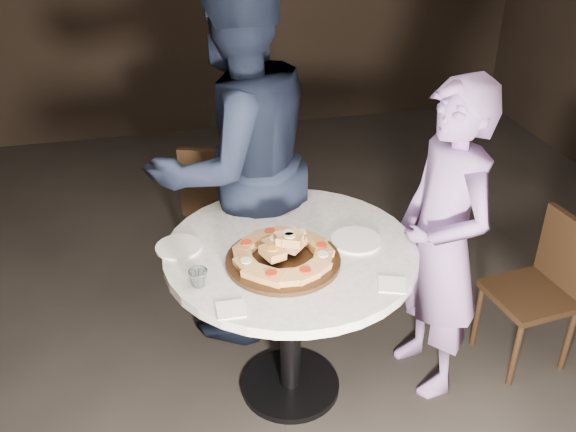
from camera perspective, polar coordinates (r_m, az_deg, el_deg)
The scene contains 13 objects.
floor at distance 3.21m, azimuth -0.61°, elevation -16.28°, with size 7.00×7.00×0.00m, color black.
table at distance 2.85m, azimuth 0.23°, elevation -5.42°, with size 1.34×1.34×0.82m.
serving_board at distance 2.66m, azimuth -0.44°, elevation -3.98°, with size 0.48×0.48×0.02m, color black.
focaccia_pile at distance 2.64m, azimuth -0.42°, elevation -3.19°, with size 0.42×0.43×0.11m.
plate_left at distance 2.79m, azimuth -9.70°, elevation -2.74°, with size 0.20×0.20×0.01m, color white.
plate_right at distance 2.81m, azimuth 6.08°, elevation -2.18°, with size 0.22×0.22×0.01m, color white.
water_glass at distance 2.54m, azimuth -7.97°, elevation -5.48°, with size 0.08×0.08×0.07m, color silver.
napkin_near at distance 2.42m, azimuth -5.10°, elevation -8.28°, with size 0.11×0.11×0.01m, color white.
napkin_far at distance 2.57m, azimuth 9.23°, elevation -6.05°, with size 0.11×0.11×0.01m, color white.
chair_far at distance 3.87m, azimuth -6.15°, elevation 1.69°, with size 0.51×0.52×0.84m.
chair_right at distance 3.42m, azimuth 21.91°, elevation -5.47°, with size 0.42×0.41×0.79m.
diner_navy at distance 3.17m, azimuth -4.64°, elevation 4.61°, with size 0.94×0.73×1.93m, color black.
diner_teal at distance 2.95m, azimuth 13.53°, elevation -2.43°, with size 0.56×0.37×1.55m, color #866CAC.
Camera 1 is at (-0.48, -2.15, 2.33)m, focal length 40.00 mm.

